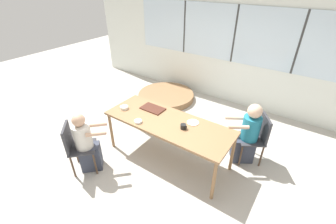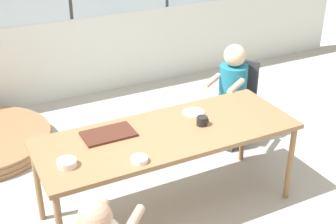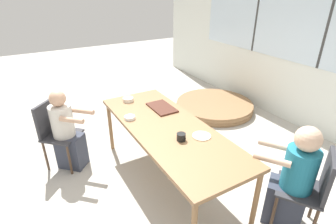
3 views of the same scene
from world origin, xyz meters
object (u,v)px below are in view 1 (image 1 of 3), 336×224
Objects in this scene: person_woman_green_shirt at (87,145)px; bowl_white_shallow at (124,108)px; coffee_mug at (183,127)px; chair_for_man_blue_shirt at (257,135)px; folded_table_stack at (166,96)px; person_man_blue_shirt at (247,136)px; chair_for_woman_green_shirt at (75,144)px; bowl_cereal at (138,121)px.

person_woman_green_shirt is 7.49× the size of bowl_white_shallow.
coffee_mug is at bearing 81.13° from person_woman_green_shirt.
chair_for_man_blue_shirt reaches higher than folded_table_stack.
person_woman_green_shirt is (-2.16, -1.75, -0.04)m from chair_for_man_blue_shirt.
coffee_mug is (-0.80, -0.74, 0.29)m from person_man_blue_shirt.
bowl_white_shallow is at bearing 130.61° from person_woman_green_shirt.
bowl_white_shallow reaches higher than folded_table_stack.
chair_for_woman_green_shirt is 2.94m from chair_for_man_blue_shirt.
person_man_blue_shirt reaches higher than coffee_mug.
coffee_mug is 0.69× the size of bowl_white_shallow.
person_woman_green_shirt is 10.82× the size of coffee_mug.
folded_table_stack is at bearing 131.81° from coffee_mug.
chair_for_man_blue_shirt is 1.28m from coffee_mug.
chair_for_man_blue_shirt is at bearing 41.54° from coffee_mug.
coffee_mug is at bearing 99.85° from person_man_blue_shirt.
bowl_white_shallow is 2.07m from folded_table_stack.
coffee_mug is at bearing 98.56° from chair_for_man_blue_shirt.
folded_table_stack is at bearing 139.69° from chair_for_woman_green_shirt.
person_woman_green_shirt is at bearing -81.83° from folded_table_stack.
person_woman_green_shirt is at bearing -93.50° from bowl_white_shallow.
folded_table_stack is at bearing 36.09° from chair_for_man_blue_shirt.
person_woman_green_shirt reaches higher than chair_for_woman_green_shirt.
chair_for_woman_green_shirt is 7.03× the size of bowl_cereal.
chair_for_man_blue_shirt is 2.78m from person_woman_green_shirt.
chair_for_man_blue_shirt is at bearing -20.93° from folded_table_stack.
folded_table_stack is at bearing 114.05° from bowl_cereal.
bowl_white_shallow is 0.52m from bowl_cereal.
person_woman_green_shirt is 0.96× the size of person_man_blue_shirt.
person_woman_green_shirt reaches higher than folded_table_stack.
folded_table_stack is (-0.93, 2.08, -0.71)m from bowl_cereal.
coffee_mug is 1.18m from bowl_white_shallow.
chair_for_woman_green_shirt is 2.89m from folded_table_stack.
chair_for_man_blue_shirt is at bearing 83.17° from person_woman_green_shirt.
bowl_cereal is (-1.62, -1.10, 0.26)m from chair_for_man_blue_shirt.
coffee_mug is 0.74m from bowl_cereal.
bowl_cereal is (0.65, 0.77, 0.26)m from chair_for_woman_green_shirt.
person_woman_green_shirt is 2.78m from folded_table_stack.
coffee_mug is 2.53m from folded_table_stack.
person_man_blue_shirt is at bearing 42.82° from coffee_mug.
chair_for_man_blue_shirt is 0.83× the size of person_woman_green_shirt.
person_man_blue_shirt is (-0.14, -0.09, -0.02)m from chair_for_man_blue_shirt.
bowl_cereal is at bearing 93.92° from chair_for_woman_green_shirt.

